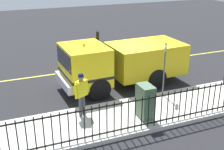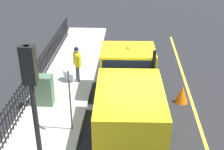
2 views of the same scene
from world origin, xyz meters
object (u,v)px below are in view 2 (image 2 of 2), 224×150
at_px(street_sign, 70,94).
at_px(utility_cabinet, 44,90).
at_px(work_truck, 129,87).
at_px(traffic_light_near, 33,101).
at_px(traffic_cone, 182,94).
at_px(worker_standing, 77,60).

bearing_deg(street_sign, utility_cabinet, -49.27).
xyz_separation_m(work_truck, street_sign, (1.95, 1.26, 0.35)).
height_order(work_truck, street_sign, work_truck).
relative_size(traffic_light_near, traffic_cone, 5.87).
xyz_separation_m(work_truck, utility_cabinet, (3.33, -0.34, -0.45)).
relative_size(worker_standing, street_sign, 0.73).
xyz_separation_m(utility_cabinet, street_sign, (-1.37, 1.60, 0.80)).
distance_m(utility_cabinet, street_sign, 2.25).
bearing_deg(worker_standing, utility_cabinet, -54.86).
distance_m(worker_standing, utility_cabinet, 2.33).
xyz_separation_m(worker_standing, traffic_light_near, (-0.28, 6.90, 2.07)).
bearing_deg(traffic_light_near, worker_standing, 95.26).
xyz_separation_m(worker_standing, traffic_cone, (-4.54, 1.34, -0.81)).
xyz_separation_m(utility_cabinet, traffic_cone, (-5.53, -0.73, -0.41)).
xyz_separation_m(worker_standing, utility_cabinet, (1.00, 2.07, -0.40)).
relative_size(traffic_cone, street_sign, 0.33).
relative_size(utility_cabinet, street_sign, 0.55).
distance_m(traffic_cone, street_sign, 4.92).
height_order(work_truck, traffic_cone, work_truck).
height_order(worker_standing, utility_cabinet, worker_standing).
distance_m(traffic_light_near, utility_cabinet, 5.57).
distance_m(traffic_light_near, traffic_cone, 7.57).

